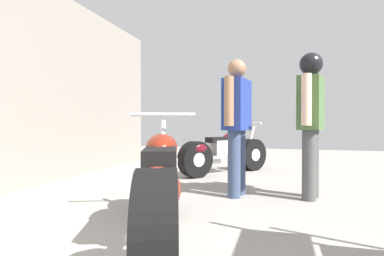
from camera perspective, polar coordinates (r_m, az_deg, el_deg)
ground_plane at (r=3.51m, az=2.77°, el=-13.91°), size 16.37×16.37×0.00m
garage_partition_left at (r=4.78m, az=-29.77°, el=7.77°), size 0.08×7.50×2.97m
motorcycle_maroon_cruiser at (r=2.38m, az=-5.84°, el=-10.70°), size 1.00×2.08×1.00m
motorcycle_black_naked at (r=5.57m, az=5.90°, el=-4.48°), size 1.36×1.69×0.92m
mechanic_in_blue at (r=3.86m, az=8.26°, el=1.68°), size 0.32×0.68×1.68m
mechanic_with_helmet at (r=3.94m, az=21.04°, el=2.87°), size 0.35×0.68×1.73m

